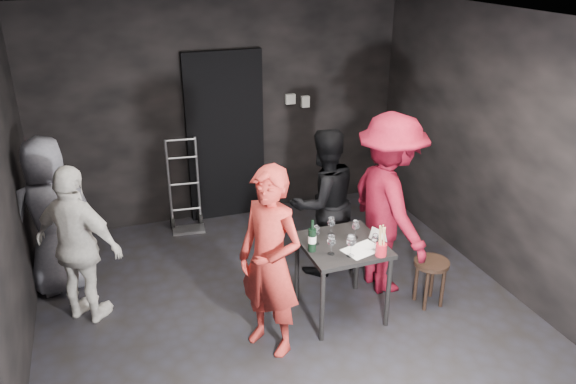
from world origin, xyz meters
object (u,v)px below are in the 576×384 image
object	(u,v)px
hand_truck	(187,212)
bystander_cream	(79,245)
woman_black	(324,199)
tasting_table	(342,253)
breadstick_cup	(382,241)
man_maroon	(390,187)
bystander_grey	(52,211)
server_red	(270,253)
stool	(431,270)
wine_bottle	(312,239)

from	to	relation	value
hand_truck	bystander_cream	distance (m)	1.98
hand_truck	woman_black	bearing A→B (deg)	-43.45
tasting_table	breadstick_cup	xyz separation A→B (m)	(0.22, -0.30, 0.24)
man_maroon	bystander_grey	world-z (taller)	man_maroon
server_red	hand_truck	bearing A→B (deg)	152.67
woman_black	bystander_grey	size ratio (longest dim) A/B	0.96
stool	bystander_cream	bearing A→B (deg)	164.61
man_maroon	breadstick_cup	distance (m)	0.74
woman_black	bystander_cream	bearing A→B (deg)	-8.10
woman_black	breadstick_cup	size ratio (longest dim) A/B	5.41
man_maroon	bystander_grey	distance (m)	3.27
bystander_grey	wine_bottle	size ratio (longest dim) A/B	5.76
wine_bottle	bystander_grey	bearing A→B (deg)	147.95
hand_truck	woman_black	xyz separation A→B (m)	(1.21, -1.42, 0.61)
server_red	man_maroon	xyz separation A→B (m)	(1.37, 0.53, 0.18)
man_maroon	bystander_cream	world-z (taller)	man_maroon
hand_truck	bystander_cream	bearing A→B (deg)	-122.04
bystander_grey	breadstick_cup	xyz separation A→B (m)	(2.70, -1.63, 0.03)
bystander_grey	woman_black	bearing A→B (deg)	153.47
hand_truck	breadstick_cup	distance (m)	2.91
man_maroon	hand_truck	bearing A→B (deg)	39.55
breadstick_cup	bystander_grey	bearing A→B (deg)	148.93
tasting_table	hand_truck	bearing A→B (deg)	115.76
server_red	breadstick_cup	bearing A→B (deg)	51.51
stool	server_red	distance (m)	1.73
stool	bystander_grey	distance (m)	3.69
woman_black	breadstick_cup	world-z (taller)	woman_black
woman_black	bystander_cream	size ratio (longest dim) A/B	1.08
server_red	bystander_cream	xyz separation A→B (m)	(-1.49, 0.95, -0.16)
server_red	woman_black	world-z (taller)	server_red
hand_truck	breadstick_cup	xyz separation A→B (m)	(1.29, -2.52, 0.67)
woman_black	hand_truck	bearing A→B (deg)	-59.56
server_red	bystander_grey	size ratio (longest dim) A/B	1.08
hand_truck	server_red	xyz separation A→B (m)	(0.31, -2.45, 0.71)
man_maroon	breadstick_cup	bearing A→B (deg)	145.10
hand_truck	bystander_grey	bearing A→B (deg)	-141.54
tasting_table	man_maroon	size ratio (longest dim) A/B	0.34
wine_bottle	woman_black	bearing A→B (deg)	61.39
woman_black	breadstick_cup	distance (m)	1.10
tasting_table	bystander_grey	world-z (taller)	bystander_grey
server_red	man_maroon	distance (m)	1.48
woman_black	stool	bearing A→B (deg)	118.12
stool	woman_black	size ratio (longest dim) A/B	0.28
stool	wine_bottle	bearing A→B (deg)	174.67
tasting_table	breadstick_cup	bearing A→B (deg)	-53.53
man_maroon	wine_bottle	xyz separation A→B (m)	(-0.92, -0.32, -0.24)
tasting_table	server_red	world-z (taller)	server_red
server_red	breadstick_cup	distance (m)	0.99
tasting_table	bystander_cream	world-z (taller)	bystander_cream
woman_black	breadstick_cup	xyz separation A→B (m)	(0.08, -1.10, 0.06)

